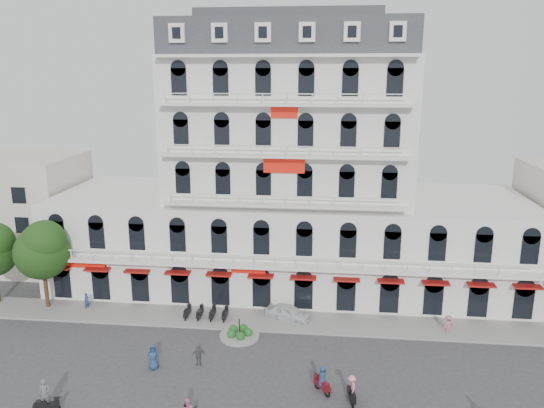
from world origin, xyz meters
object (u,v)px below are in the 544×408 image
at_px(rider_east, 322,380).
at_px(rider_center, 352,389).
at_px(parked_car, 288,312).
at_px(rider_west, 45,398).

xyz_separation_m(rider_east, rider_center, (1.88, -0.89, 0.04)).
distance_m(parked_car, rider_center, 12.28).
bearing_deg(rider_east, rider_center, -153.18).
xyz_separation_m(parked_car, rider_east, (3.05, -10.36, 0.29)).
distance_m(rider_west, rider_east, 17.45).
distance_m(rider_east, rider_center, 2.08).
relative_size(rider_east, rider_center, 1.02).
bearing_deg(rider_east, rider_west, 65.35).
xyz_separation_m(parked_car, rider_center, (4.93, -11.24, 0.33)).
xyz_separation_m(rider_west, rider_center, (18.86, 3.13, -0.10)).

